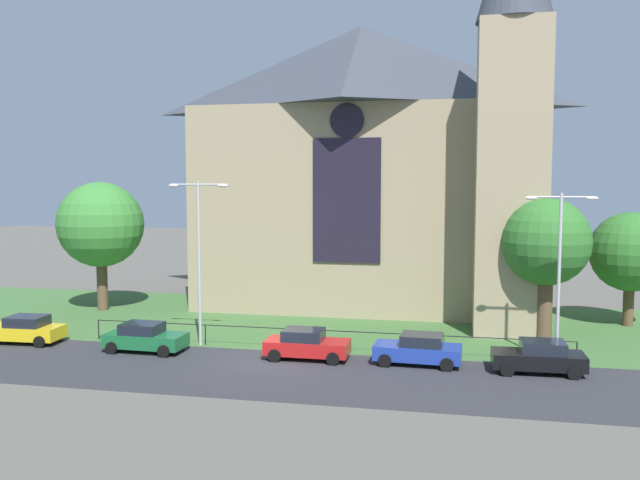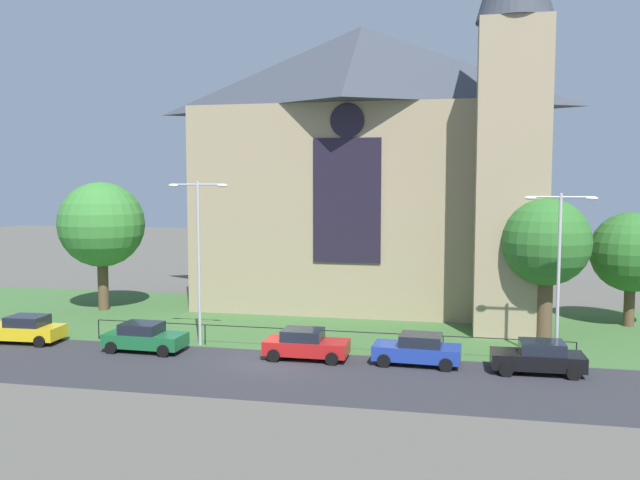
# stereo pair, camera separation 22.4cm
# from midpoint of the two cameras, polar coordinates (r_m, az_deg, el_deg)

# --- Properties ---
(ground) EXTENTS (160.00, 160.00, 0.00)m
(ground) POSITION_cam_midpoint_polar(r_m,az_deg,el_deg) (43.29, -0.60, -6.88)
(ground) COLOR #56544C
(road_asphalt) EXTENTS (120.00, 8.00, 0.01)m
(road_asphalt) POSITION_cam_midpoint_polar(r_m,az_deg,el_deg) (32.00, -5.26, -11.17)
(road_asphalt) COLOR #2D2D33
(road_asphalt) RESTS_ON ground
(grass_verge) EXTENTS (120.00, 20.00, 0.01)m
(grass_verge) POSITION_cam_midpoint_polar(r_m,az_deg,el_deg) (41.38, -1.20, -7.43)
(grass_verge) COLOR #3D6633
(grass_verge) RESTS_ON ground
(church_building) EXTENTS (23.20, 16.20, 26.00)m
(church_building) POSITION_cam_midpoint_polar(r_m,az_deg,el_deg) (48.24, 4.14, 6.60)
(church_building) COLOR tan
(church_building) RESTS_ON ground
(iron_railing) EXTENTS (25.72, 0.07, 1.13)m
(iron_railing) POSITION_cam_midpoint_polar(r_m,az_deg,el_deg) (35.53, -0.17, -7.94)
(iron_railing) COLOR black
(iron_railing) RESTS_ON ground
(tree_right_near) EXTENTS (4.87, 4.87, 8.03)m
(tree_right_near) POSITION_cam_midpoint_polar(r_m,az_deg,el_deg) (39.05, 18.57, -0.26)
(tree_right_near) COLOR brown
(tree_right_near) RESTS_ON ground
(tree_right_far) EXTENTS (4.91, 4.91, 7.07)m
(tree_right_far) POSITION_cam_midpoint_polar(r_m,az_deg,el_deg) (45.23, 24.84, -0.95)
(tree_right_far) COLOR brown
(tree_right_far) RESTS_ON ground
(tree_left_far) EXTENTS (5.88, 5.88, 8.91)m
(tree_left_far) POSITION_cam_midpoint_polar(r_m,az_deg,el_deg) (48.53, -18.34, 1.22)
(tree_left_far) COLOR brown
(tree_left_far) RESTS_ON ground
(streetlamp_near) EXTENTS (3.37, 0.26, 8.96)m
(streetlamp_near) POSITION_cam_midpoint_polar(r_m,az_deg,el_deg) (36.64, -10.47, -0.21)
(streetlamp_near) COLOR #B2B2B7
(streetlamp_near) RESTS_ON ground
(streetlamp_far) EXTENTS (3.37, 0.26, 8.37)m
(streetlamp_far) POSITION_cam_midpoint_polar(r_m,az_deg,el_deg) (34.32, 19.59, -1.30)
(streetlamp_far) COLOR #B2B2B7
(streetlamp_far) RESTS_ON ground
(parked_car_yellow) EXTENTS (4.28, 2.19, 1.51)m
(parked_car_yellow) POSITION_cam_midpoint_polar(r_m,az_deg,el_deg) (40.76, -24.03, -7.00)
(parked_car_yellow) COLOR gold
(parked_car_yellow) RESTS_ON ground
(parked_car_green) EXTENTS (4.25, 2.12, 1.51)m
(parked_car_green) POSITION_cam_midpoint_polar(r_m,az_deg,el_deg) (36.66, -14.89, -8.04)
(parked_car_green) COLOR #196033
(parked_car_green) RESTS_ON ground
(parked_car_red) EXTENTS (4.20, 2.02, 1.51)m
(parked_car_red) POSITION_cam_midpoint_polar(r_m,az_deg,el_deg) (34.01, -1.35, -8.89)
(parked_car_red) COLOR #B21919
(parked_car_red) RESTS_ON ground
(parked_car_blue) EXTENTS (4.28, 2.19, 1.51)m
(parked_car_blue) POSITION_cam_midpoint_polar(r_m,az_deg,el_deg) (33.33, 8.22, -9.23)
(parked_car_blue) COLOR #1E3899
(parked_car_blue) RESTS_ON ground
(parked_car_black) EXTENTS (4.24, 2.11, 1.51)m
(parked_car_black) POSITION_cam_midpoint_polar(r_m,az_deg,el_deg) (33.21, 18.00, -9.48)
(parked_car_black) COLOR black
(parked_car_black) RESTS_ON ground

